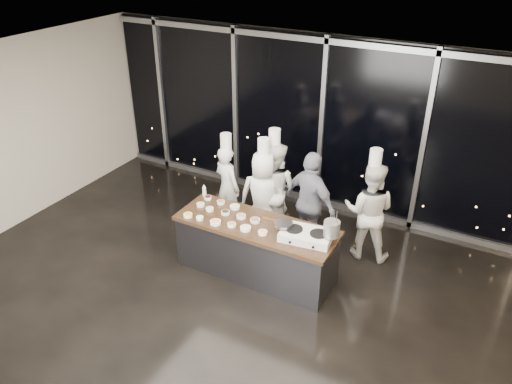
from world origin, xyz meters
TOP-DOWN VIEW (x-y plane):
  - ground at (0.00, 0.00)m, footprint 9.00×9.00m
  - room_shell at (0.18, 0.00)m, footprint 9.02×7.02m
  - window_wall at (0.00, 3.43)m, footprint 8.90×0.11m
  - demo_counter at (0.00, 0.90)m, footprint 2.46×0.86m
  - stove at (0.81, 0.89)m, footprint 0.77×0.53m
  - frying_pan at (0.45, 0.86)m, footprint 0.48×0.30m
  - stock_pot at (1.16, 0.94)m, footprint 0.25×0.25m
  - prep_bowls at (-0.49, 0.85)m, footprint 1.38×0.72m
  - squeeze_bottle at (-1.14, 1.24)m, footprint 0.06×0.06m
  - chef_far_left at (-1.11, 1.90)m, footprint 0.65×0.53m
  - chef_left at (-0.36, 1.82)m, footprint 0.91×0.73m
  - chef_center at (-0.28, 2.05)m, footprint 0.84×0.65m
  - guest at (0.46, 1.90)m, footprint 1.11×0.79m
  - chef_right at (1.34, 2.17)m, footprint 0.89×0.74m

SIDE VIEW (x-z plane):
  - ground at x=0.00m, z-range 0.00..0.00m
  - demo_counter at x=0.00m, z-range 0.00..0.90m
  - chef_far_left at x=-1.11m, z-range -0.09..1.67m
  - chef_left at x=-0.36m, z-range -0.10..1.75m
  - chef_right at x=1.34m, z-range -0.10..1.79m
  - chef_center at x=-0.28m, z-range -0.11..1.84m
  - guest at x=0.46m, z-range 0.00..1.75m
  - prep_bowls at x=-0.49m, z-range 0.90..0.95m
  - stove at x=0.81m, z-range 0.89..1.03m
  - squeeze_bottle at x=-1.14m, z-range 0.89..1.11m
  - frying_pan at x=0.45m, z-range 1.04..1.09m
  - stock_pot at x=1.16m, z-range 1.04..1.26m
  - window_wall at x=0.00m, z-range 0.00..3.20m
  - room_shell at x=0.18m, z-range 0.64..3.85m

